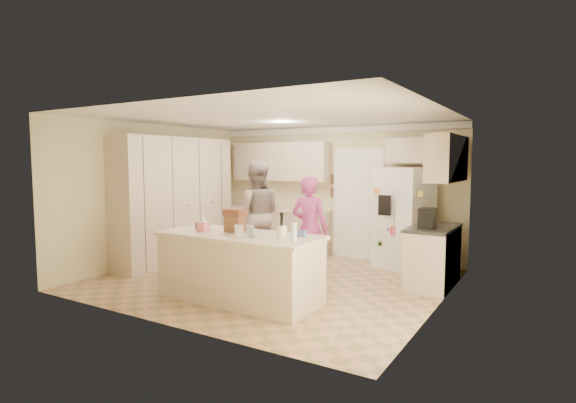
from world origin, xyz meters
The scene contains 41 objects.
floor centered at (0.00, 0.00, -0.01)m, with size 5.20×4.60×0.02m, color tan.
ceiling centered at (0.00, 0.00, 2.61)m, with size 5.20×4.60×0.02m, color white.
wall_back centered at (0.00, 2.31, 1.30)m, with size 5.20×0.02×2.60m, color beige.
wall_front centered at (0.00, -2.31, 1.30)m, with size 5.20×0.02×2.60m, color beige.
wall_left centered at (-2.61, 0.00, 1.30)m, with size 0.02×4.60×2.60m, color beige.
wall_right centered at (2.61, 0.00, 1.30)m, with size 0.02×4.60×2.60m, color beige.
crown_back centered at (0.00, 2.26, 2.53)m, with size 5.20×0.08×0.12m, color white.
pantry_bank centered at (-2.30, 0.20, 1.18)m, with size 0.60×2.60×2.35m, color beige.
back_base_cab centered at (-1.15, 2.00, 0.44)m, with size 2.20×0.60×0.88m, color beige.
back_countertop centered at (-1.15, 1.99, 0.90)m, with size 2.24×0.63×0.04m, color beige.
back_upper_cab centered at (-1.15, 2.12, 1.90)m, with size 2.20×0.35×0.80m, color beige.
doorway_opening centered at (0.55, 2.28, 1.05)m, with size 0.90×0.06×2.10m, color black.
doorway_casing centered at (0.55, 2.24, 1.05)m, with size 1.02×0.03×2.22m, color white.
wall_frame_upper centered at (0.02, 2.27, 1.55)m, with size 0.15×0.02×0.20m, color brown.
wall_frame_lower centered at (0.02, 2.27, 1.28)m, with size 0.15×0.02×0.20m, color brown.
refrigerator centered at (1.55, 1.90, 0.90)m, with size 0.90×0.70×1.80m, color white.
fridge_seam centered at (1.55, 1.55, 0.90)m, with size 0.01×0.02×1.78m, color gray.
fridge_dispenser centered at (1.33, 1.54, 1.15)m, with size 0.22×0.03×0.35m, color black.
fridge_handle_l centered at (1.50, 1.53, 1.05)m, with size 0.02×0.02×0.85m, color silver.
fridge_handle_r centered at (1.60, 1.53, 1.05)m, with size 0.02×0.02×0.85m, color silver.
over_fridge_cab centered at (1.65, 2.12, 2.10)m, with size 0.95×0.35×0.45m, color beige.
right_base_cab centered at (2.30, 1.00, 0.44)m, with size 0.60×1.20×0.88m, color beige.
right_countertop centered at (2.29, 1.00, 0.90)m, with size 0.63×1.24×0.04m, color #2D2B28.
right_upper_cab centered at (2.43, 1.20, 1.95)m, with size 0.35×1.50×0.70m, color beige.
coffee_maker centered at (2.25, 0.80, 1.07)m, with size 0.22×0.28×0.30m, color black.
island_base centered at (0.20, -1.10, 0.44)m, with size 2.20×0.90×0.88m, color beige.
island_top centered at (0.20, -1.10, 0.90)m, with size 2.28×0.96×0.05m, color beige.
utensil_crock centered at (0.85, -1.05, 1.00)m, with size 0.13×0.13×0.15m, color white.
tissue_box centered at (-0.35, -1.20, 1.00)m, with size 0.13×0.13×0.14m, color pink.
tissue_plume centered at (-0.35, -1.20, 1.10)m, with size 0.08×0.08×0.08m, color white.
dollhouse_body centered at (0.05, -1.00, 1.04)m, with size 0.26×0.18×0.22m, color brown.
dollhouse_roof centered at (0.05, -1.00, 1.20)m, with size 0.28×0.20×0.10m, color #592D1E.
jam_jar centered at (-0.60, -1.05, 0.97)m, with size 0.07×0.07×0.09m, color #59263F.
greeting_card_a centered at (0.35, -1.30, 1.01)m, with size 0.12×0.01×0.16m, color white.
greeting_card_b centered at (0.50, -1.25, 1.01)m, with size 0.12×0.01×0.16m, color silver.
water_bottle centered at (1.15, -1.25, 1.04)m, with size 0.07×0.07×0.24m, color silver.
shaker_salt centered at (1.02, -0.88, 0.97)m, with size 0.05×0.05×0.09m, color #335A92.
shaker_pepper centered at (1.09, -0.88, 0.97)m, with size 0.05×0.05×0.09m, color #335A92.
teen_boy centered at (-0.77, 0.67, 0.95)m, with size 0.93×0.72×1.91m, color gray.
teen_girl centered at (0.54, 0.29, 0.84)m, with size 0.62×0.40×1.69m, color #B940A1.
fridge_magnets centered at (1.55, 1.54, 0.90)m, with size 0.76×0.02×1.44m, color tan, non-canonical shape.
Camera 1 is at (3.88, -5.93, 1.91)m, focal length 28.00 mm.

